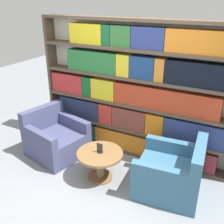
% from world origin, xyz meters
% --- Properties ---
extents(ground_plane, '(14.00, 14.00, 0.00)m').
position_xyz_m(ground_plane, '(0.00, 0.00, 0.00)').
color(ground_plane, gray).
extents(bookshelf, '(3.37, 0.30, 2.30)m').
position_xyz_m(bookshelf, '(0.03, 1.25, 1.12)').
color(bookshelf, silver).
rests_on(bookshelf, ground_plane).
extents(armchair_left, '(1.05, 1.02, 0.82)m').
position_xyz_m(armchair_left, '(-1.16, 0.54, 0.28)').
color(armchair_left, '#42476B').
rests_on(armchair_left, ground_plane).
extents(armchair_right, '(0.95, 0.92, 0.82)m').
position_xyz_m(armchair_right, '(0.92, 0.53, 0.28)').
color(armchair_right, '#386684').
rests_on(armchair_right, ground_plane).
extents(coffee_table, '(0.70, 0.70, 0.46)m').
position_xyz_m(coffee_table, '(-0.12, 0.31, 0.33)').
color(coffee_table, brown).
rests_on(coffee_table, ground_plane).
extents(table_sign, '(0.10, 0.06, 0.16)m').
position_xyz_m(table_sign, '(-0.12, 0.31, 0.53)').
color(table_sign, black).
rests_on(table_sign, coffee_table).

